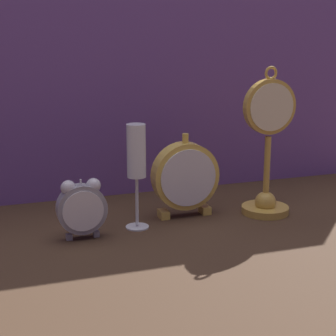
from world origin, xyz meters
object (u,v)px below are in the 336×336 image
object	(u,v)px
alarm_clock_twin_bell	(82,206)
mantel_clock_silver	(185,177)
pocket_watch_on_stand	(268,157)
champagne_flute	(136,159)

from	to	relation	value
alarm_clock_twin_bell	mantel_clock_silver	bearing A→B (deg)	14.57
pocket_watch_on_stand	mantel_clock_silver	distance (m)	0.19
pocket_watch_on_stand	mantel_clock_silver	bearing A→B (deg)	167.12
alarm_clock_twin_bell	champagne_flute	size ratio (longest dim) A/B	0.55
pocket_watch_on_stand	champagne_flute	xyz separation A→B (m)	(-0.30, 0.00, 0.02)
mantel_clock_silver	champagne_flute	bearing A→B (deg)	-162.56
pocket_watch_on_stand	champagne_flute	bearing A→B (deg)	179.50
pocket_watch_on_stand	mantel_clock_silver	size ratio (longest dim) A/B	1.77
pocket_watch_on_stand	alarm_clock_twin_bell	world-z (taller)	pocket_watch_on_stand
pocket_watch_on_stand	champagne_flute	distance (m)	0.30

